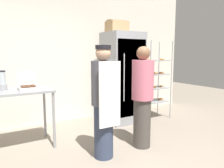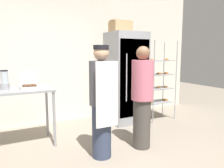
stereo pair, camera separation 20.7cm
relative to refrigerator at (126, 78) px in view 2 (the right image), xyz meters
The scene contains 10 objects.
ground_plane 2.13m from the refrigerator, 119.94° to the right, with size 14.00×14.00×0.00m, color gray.
back_wall 1.33m from the refrigerator, 142.26° to the left, with size 6.40×0.12×3.09m, color silver.
refrigerator is the anchor object (origin of this frame).
baking_rack 0.79m from the refrigerator, 12.53° to the right, with size 0.65×0.44×1.77m.
prep_counter 2.23m from the refrigerator, behind, with size 1.07×0.66×0.93m.
donut_box 2.08m from the refrigerator, 167.76° to the right, with size 0.28×0.24×0.28m.
blender_pitcher 2.38m from the refrigerator, behind, with size 0.14×0.14×0.30m.
cardboard_storage_box 1.09m from the refrigerator, 135.62° to the left, with size 0.42×0.33×0.25m.
person_baker 1.76m from the refrigerator, 132.27° to the right, with size 0.34×0.36×1.60m.
person_customer 1.38m from the refrigerator, 110.36° to the right, with size 0.34×0.34×1.60m.
Camera 2 is at (-1.49, -2.38, 1.49)m, focal length 35.00 mm.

